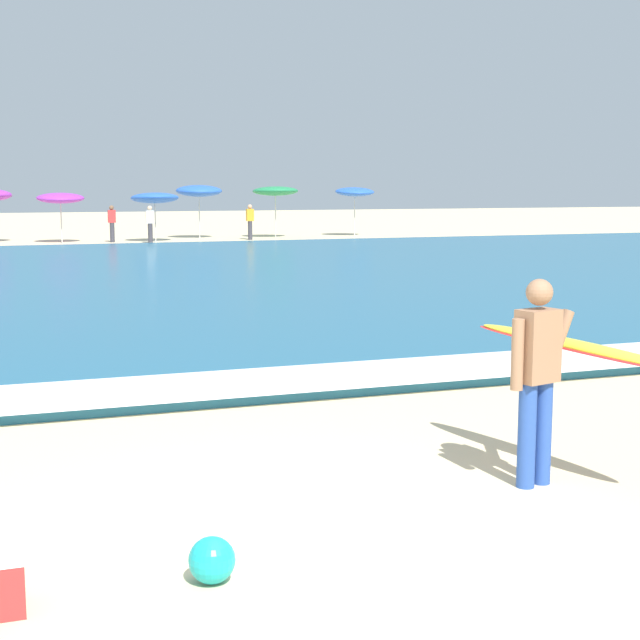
% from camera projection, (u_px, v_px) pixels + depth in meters
% --- Properties ---
extents(ground_plane, '(160.00, 160.00, 0.00)m').
position_uv_depth(ground_plane, '(328.00, 544.00, 6.57)').
color(ground_plane, beige).
extents(sea, '(120.00, 28.00, 0.14)m').
position_uv_depth(sea, '(79.00, 282.00, 23.50)').
color(sea, '#1E6084').
rests_on(sea, ground).
extents(surf_foam, '(120.00, 1.53, 0.01)m').
position_uv_depth(surf_foam, '(189.00, 386.00, 11.00)').
color(surf_foam, white).
rests_on(surf_foam, sea).
extents(surfer_with_board, '(1.17, 2.36, 1.73)m').
position_uv_depth(surfer_with_board, '(555.00, 362.00, 7.81)').
color(surfer_with_board, '#284CA3').
rests_on(surfer_with_board, ground).
extents(beach_umbrella_3, '(1.98, 2.01, 2.17)m').
position_uv_depth(beach_umbrella_3, '(60.00, 198.00, 39.85)').
color(beach_umbrella_3, beige).
rests_on(beach_umbrella_3, ground).
extents(beach_umbrella_4, '(2.07, 2.09, 2.17)m').
position_uv_depth(beach_umbrella_4, '(155.00, 198.00, 40.69)').
color(beach_umbrella_4, beige).
rests_on(beach_umbrella_4, ground).
extents(beach_umbrella_5, '(2.11, 2.13, 2.48)m').
position_uv_depth(beach_umbrella_5, '(199.00, 191.00, 43.12)').
color(beach_umbrella_5, beige).
rests_on(beach_umbrella_5, ground).
extents(beach_umbrella_6, '(2.12, 2.13, 2.40)m').
position_uv_depth(beach_umbrella_6, '(275.00, 191.00, 43.75)').
color(beach_umbrella_6, beige).
rests_on(beach_umbrella_6, ground).
extents(beach_umbrella_7, '(1.88, 1.90, 2.38)m').
position_uv_depth(beach_umbrella_7, '(355.00, 192.00, 45.19)').
color(beach_umbrella_7, beige).
rests_on(beach_umbrella_7, ground).
extents(beachgoer_near_row_left, '(0.32, 0.20, 1.58)m').
position_uv_depth(beachgoer_near_row_left, '(250.00, 221.00, 42.11)').
color(beachgoer_near_row_left, '#383842').
rests_on(beachgoer_near_row_left, ground).
extents(beachgoer_near_row_mid, '(0.32, 0.20, 1.58)m').
position_uv_depth(beachgoer_near_row_mid, '(150.00, 223.00, 39.61)').
color(beachgoer_near_row_mid, '#383842').
rests_on(beachgoer_near_row_mid, ground).
extents(beachgoer_near_row_right, '(0.32, 0.20, 1.58)m').
position_uv_depth(beachgoer_near_row_right, '(112.00, 223.00, 40.33)').
color(beachgoer_near_row_right, '#383842').
rests_on(beachgoer_near_row_right, ground).
extents(beach_ball, '(0.30, 0.30, 0.30)m').
position_uv_depth(beach_ball, '(212.00, 560.00, 5.90)').
color(beach_ball, '#19ADB2').
rests_on(beach_ball, ground).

